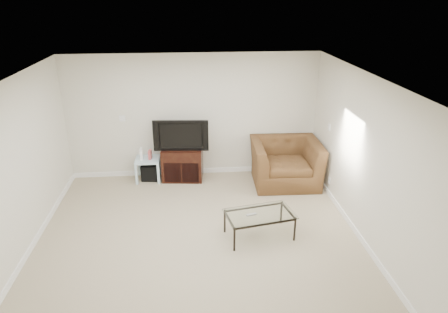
{
  "coord_description": "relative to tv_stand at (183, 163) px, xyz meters",
  "views": [
    {
      "loc": [
        -0.08,
        -5.2,
        3.59
      ],
      "look_at": [
        0.5,
        1.2,
        0.9
      ],
      "focal_mm": 32.0,
      "sensor_mm": 36.0,
      "label": 1
    }
  ],
  "objects": [
    {
      "name": "floor",
      "position": [
        0.25,
        -2.28,
        -0.33
      ],
      "size": [
        5.0,
        5.0,
        0.0
      ],
      "primitive_type": "plane",
      "color": "tan",
      "rests_on": "ground"
    },
    {
      "name": "tv_stand",
      "position": [
        0.0,
        0.0,
        0.0
      ],
      "size": [
        0.86,
        0.64,
        0.67
      ],
      "primitive_type": null,
      "rotation": [
        0.0,
        0.0,
        -0.11
      ],
      "color": "black",
      "rests_on": "floor"
    },
    {
      "name": "plate_right_outlet",
      "position": [
        2.73,
        -0.98,
        -0.03
      ],
      "size": [
        0.02,
        0.08,
        0.12
      ],
      "primitive_type": "cube",
      "color": "white",
      "rests_on": "wall_right"
    },
    {
      "name": "wall_right",
      "position": [
        2.75,
        -2.28,
        0.92
      ],
      "size": [
        0.02,
        5.0,
        2.5
      ],
      "primitive_type": "cube",
      "color": "silver",
      "rests_on": "ground"
    },
    {
      "name": "plate_right_switch",
      "position": [
        2.73,
        -0.68,
        0.92
      ],
      "size": [
        0.02,
        0.09,
        0.13
      ],
      "primitive_type": "cube",
      "color": "white",
      "rests_on": "wall_right"
    },
    {
      "name": "subwoofer",
      "position": [
        -0.67,
        0.02,
        -0.17
      ],
      "size": [
        0.35,
        0.35,
        0.32
      ],
      "primitive_type": "cube",
      "rotation": [
        0.0,
        0.0,
        -0.09
      ],
      "color": "black",
      "rests_on": "floor"
    },
    {
      "name": "game_case",
      "position": [
        -0.64,
        -0.02,
        0.22
      ],
      "size": [
        0.07,
        0.14,
        0.18
      ],
      "primitive_type": "cube",
      "rotation": [
        0.0,
        0.0,
        -0.13
      ],
      "color": "#CC4C4C",
      "rests_on": "side_table"
    },
    {
      "name": "wall_back",
      "position": [
        0.25,
        0.22,
        0.92
      ],
      "size": [
        5.0,
        0.02,
        2.5
      ],
      "primitive_type": "cube",
      "color": "silver",
      "rests_on": "ground"
    },
    {
      "name": "plate_back",
      "position": [
        -1.15,
        0.21,
        0.92
      ],
      "size": [
        0.12,
        0.02,
        0.12
      ],
      "primitive_type": "cube",
      "color": "white",
      "rests_on": "wall_back"
    },
    {
      "name": "dvd_player",
      "position": [
        -0.0,
        -0.04,
        0.22
      ],
      "size": [
        0.45,
        0.34,
        0.06
      ],
      "primitive_type": "cube",
      "rotation": [
        0.0,
        0.0,
        -0.11
      ],
      "color": "black",
      "rests_on": "tv_stand"
    },
    {
      "name": "side_table",
      "position": [
        -0.7,
        0.0,
        -0.1
      ],
      "size": [
        0.49,
        0.49,
        0.46
      ],
      "primitive_type": null,
      "rotation": [
        0.0,
        0.0,
        -0.01
      ],
      "color": "silver",
      "rests_on": "floor"
    },
    {
      "name": "television",
      "position": [
        -0.0,
        -0.03,
        0.64
      ],
      "size": [
        1.01,
        0.27,
        0.62
      ],
      "primitive_type": "imported",
      "rotation": [
        0.0,
        0.0,
        -0.07
      ],
      "color": "black",
      "rests_on": "tv_stand"
    },
    {
      "name": "recliner",
      "position": [
        2.03,
        -0.37,
        0.24
      ],
      "size": [
        1.35,
        0.9,
        1.16
      ],
      "primitive_type": "imported",
      "rotation": [
        0.0,
        0.0,
        -0.03
      ],
      "color": "brown",
      "rests_on": "floor"
    },
    {
      "name": "coffee_table",
      "position": [
        1.19,
        -2.23,
        -0.13
      ],
      "size": [
        1.13,
        0.77,
        0.41
      ],
      "primitive_type": null,
      "rotation": [
        0.0,
        0.0,
        0.19
      ],
      "color": "black",
      "rests_on": "floor"
    },
    {
      "name": "game_console",
      "position": [
        -0.82,
        -0.02,
        0.23
      ],
      "size": [
        0.06,
        0.16,
        0.21
      ],
      "primitive_type": "cube",
      "rotation": [
        0.0,
        0.0,
        0.08
      ],
      "color": "white",
      "rests_on": "side_table"
    },
    {
      "name": "ceiling",
      "position": [
        0.25,
        -2.28,
        2.17
      ],
      "size": [
        5.0,
        5.0,
        0.0
      ],
      "primitive_type": "plane",
      "color": "white",
      "rests_on": "ground"
    },
    {
      "name": "wall_left",
      "position": [
        -2.25,
        -2.28,
        0.92
      ],
      "size": [
        0.02,
        5.0,
        2.5
      ],
      "primitive_type": "cube",
      "color": "silver",
      "rests_on": "ground"
    },
    {
      "name": "remote",
      "position": [
        1.06,
        -2.26,
        0.09
      ],
      "size": [
        0.17,
        0.09,
        0.02
      ],
      "primitive_type": "cube",
      "rotation": [
        0.0,
        0.0,
        0.27
      ],
      "color": "#B2B2B7",
      "rests_on": "coffee_table"
    }
  ]
}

